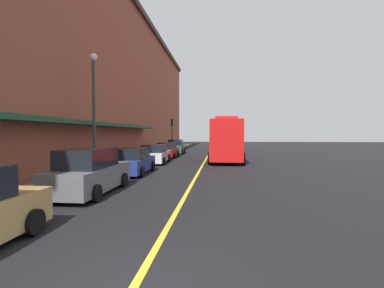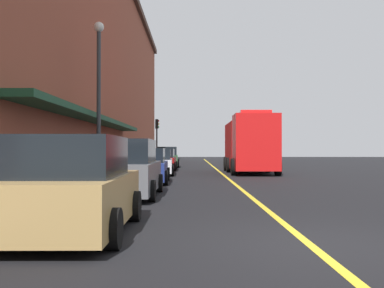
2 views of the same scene
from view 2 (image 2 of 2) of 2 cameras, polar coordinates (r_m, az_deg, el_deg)
The scene contains 15 objects.
ground_plane at distance 32.12m, azimuth 3.15°, elevation -3.44°, with size 112.00×112.00×0.00m, color black.
sidewalk_left at distance 32.35m, azimuth -7.89°, elevation -3.29°, with size 2.40×70.00×0.15m, color gray.
lane_center_stripe at distance 32.12m, azimuth 3.15°, elevation -3.44°, with size 0.16×70.00×0.01m, color gold.
brick_building_left at distance 33.24m, azimuth -17.95°, elevation 10.70°, with size 10.03×64.00×16.16m.
parked_car_0 at distance 8.12m, azimuth -15.41°, elevation -5.68°, with size 2.06×4.24×1.76m.
parked_car_1 at distance 14.09m, azimuth -8.64°, elevation -3.43°, with size 2.00×4.73×1.84m.
parked_car_2 at distance 19.77m, azimuth -6.17°, elevation -2.98°, with size 2.08×4.72×1.58m.
parked_car_3 at distance 25.95m, azimuth -4.94°, elevation -2.47°, with size 2.24×4.66×1.55m.
parked_car_4 at distance 31.25m, azimuth -4.11°, elevation -2.16°, with size 2.03×4.20×1.57m.
parked_car_5 at distance 36.96m, azimuth -3.49°, elevation -1.82°, with size 2.11×4.60×1.75m.
fire_truck at distance 28.18m, azimuth 7.37°, elevation -0.13°, with size 2.89×7.97×3.81m.
parking_meter_0 at distance 26.75m, azimuth -7.66°, elevation -1.71°, with size 0.14×0.18×1.33m.
parking_meter_1 at distance 8.85m, azimuth -23.31°, elevation -3.68°, with size 0.14×0.18×1.33m.
street_lamp_left at distance 19.36m, azimuth -12.45°, elevation 7.83°, with size 0.44×0.44×6.94m.
traffic_light_near at distance 41.87m, azimuth -4.88°, elevation 1.51°, with size 0.38×0.36×4.30m.
Camera 2 is at (-1.89, -7.03, 1.53)m, focal length 40.33 mm.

